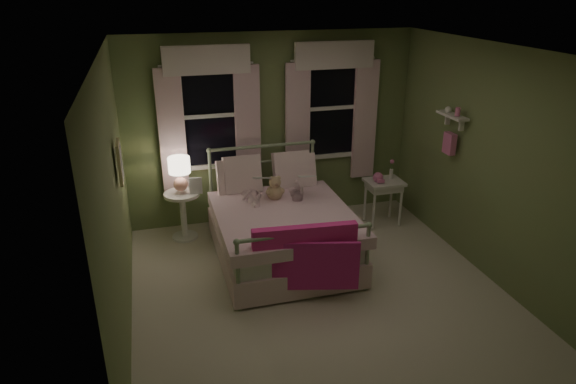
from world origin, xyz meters
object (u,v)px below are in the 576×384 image
object	(u,v)px
child_right	(293,175)
table_lamp	(180,171)
bed	(280,228)
child_left	(250,175)
teddy_bear	(275,189)
nightstand_right	(384,187)
nightstand_left	(183,209)

from	to	relation	value
child_right	table_lamp	distance (m)	1.45
table_lamp	bed	bearing A→B (deg)	-36.27
child_left	teddy_bear	bearing A→B (deg)	153.10
child_left	nightstand_right	world-z (taller)	child_left
bed	nightstand_left	world-z (taller)	bed
bed	nightstand_right	size ratio (longest dim) A/B	3.18
child_right	nightstand_left	size ratio (longest dim) A/B	1.03
child_right	child_left	bearing A→B (deg)	8.18
teddy_bear	nightstand_right	world-z (taller)	teddy_bear
child_right	nightstand_right	world-z (taller)	child_right
bed	teddy_bear	distance (m)	0.49
child_left	table_lamp	size ratio (longest dim) A/B	1.71
child_left	nightstand_right	xyz separation A→B (m)	(1.90, 0.08, -0.41)
nightstand_left	nightstand_right	world-z (taller)	same
nightstand_left	nightstand_right	xyz separation A→B (m)	(2.73, -0.31, 0.13)
bed	child_left	world-z (taller)	child_left
child_right	nightstand_right	distance (m)	1.38
nightstand_right	child_left	bearing A→B (deg)	-177.46
child_left	table_lamp	bearing A→B (deg)	-22.77
child_right	teddy_bear	bearing A→B (deg)	37.67
bed	child_left	xyz separation A→B (m)	(-0.28, 0.42, 0.57)
child_right	nightstand_right	size ratio (longest dim) A/B	1.05
teddy_bear	table_lamp	bearing A→B (deg)	153.56
bed	table_lamp	world-z (taller)	bed
child_left	child_right	distance (m)	0.56
teddy_bear	nightstand_left	xyz separation A→B (m)	(-1.11, 0.55, -0.37)
child_right	teddy_bear	xyz separation A→B (m)	(-0.28, -0.16, -0.11)
nightstand_right	table_lamp	bearing A→B (deg)	173.51
bed	child_right	xyz separation A→B (m)	(0.28, 0.42, 0.52)
child_right	teddy_bear	size ratio (longest dim) A/B	2.06
child_left	nightstand_right	size ratio (longest dim) A/B	1.21
child_right	nightstand_left	world-z (taller)	child_right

